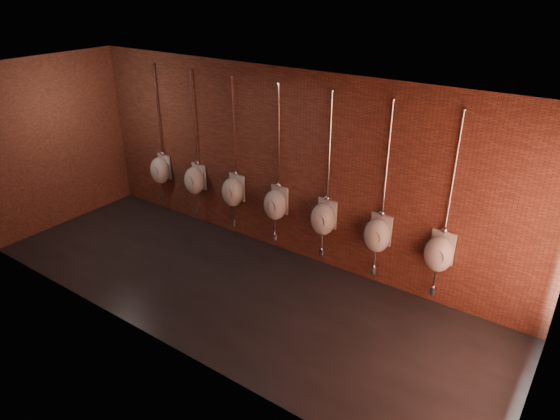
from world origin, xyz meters
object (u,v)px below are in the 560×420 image
Objects in this scene: urinal_0 at (160,170)px; urinal_5 at (377,234)px; urinal_2 at (233,191)px; urinal_6 at (439,253)px; urinal_3 at (275,204)px; urinal_4 at (323,218)px; urinal_1 at (195,180)px.

urinal_5 is (4.74, 0.00, 0.00)m from urinal_0.
urinal_2 is 1.00× the size of urinal_6.
urinal_5 is at bearing 180.00° from urinal_6.
urinal_0 is 2.85m from urinal_3.
urinal_4 is at bearing 0.00° from urinal_0.
urinal_0 is 1.00× the size of urinal_2.
urinal_0 and urinal_1 have the same top height.
urinal_3 and urinal_6 have the same top height.
urinal_0 is at bearing 180.00° from urinal_5.
urinal_4 is at bearing 180.00° from urinal_6.
urinal_2 is at bearing 180.00° from urinal_5.
urinal_2 and urinal_3 have the same top height.
urinal_2 is at bearing 180.00° from urinal_6.
urinal_1 is at bearing 180.00° from urinal_3.
urinal_1 is 1.00× the size of urinal_5.
urinal_5 is at bearing 0.00° from urinal_2.
urinal_0 is 1.90m from urinal_2.
urinal_2 is 3.79m from urinal_6.
urinal_4 is at bearing 0.00° from urinal_1.
urinal_1 is 1.90m from urinal_3.
urinal_0 is 1.00× the size of urinal_6.
urinal_1 is 1.00× the size of urinal_4.
urinal_3 is at bearing 180.00° from urinal_5.
urinal_3 is 1.00× the size of urinal_6.
urinal_0 and urinal_5 have the same top height.
urinal_5 is 0.95m from urinal_6.
urinal_5 is (2.85, 0.00, 0.00)m from urinal_2.
urinal_1 is at bearing 180.00° from urinal_6.
urinal_4 is at bearing 0.00° from urinal_2.
urinal_1 and urinal_3 have the same top height.
urinal_6 is (3.79, 0.00, 0.00)m from urinal_2.
urinal_2 and urinal_4 have the same top height.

